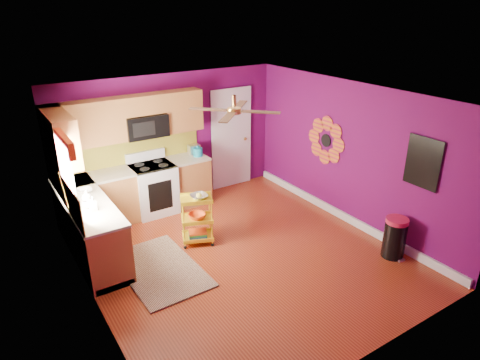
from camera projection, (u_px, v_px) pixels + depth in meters
ground at (242, 255)px, 6.75m from camera, size 5.00×5.00×0.00m
room_envelope at (243, 158)px, 6.13m from camera, size 4.54×5.04×2.52m
lower_cabinets at (118, 208)px, 7.31m from camera, size 2.81×2.31×0.94m
electric_range at (153, 188)px, 7.97m from camera, size 0.76×0.66×1.13m
upper_cabinetry at (108, 125)px, 7.11m from camera, size 2.80×2.30×1.26m
left_window at (62, 159)px, 5.78m from camera, size 0.08×1.35×1.08m
panel_door at (231, 140)px, 8.94m from camera, size 0.95×0.11×2.15m
right_wall_art at (366, 150)px, 7.04m from camera, size 0.04×2.74×1.04m
ceiling_fan at (234, 110)px, 6.01m from camera, size 1.01×1.01×0.26m
shag_rug at (160, 269)px, 6.38m from camera, size 1.08×1.71×0.02m
rolling_cart at (198, 218)px, 6.92m from camera, size 0.60×0.53×0.90m
trash_can at (395, 238)px, 6.61m from camera, size 0.38×0.40×0.66m
teal_kettle at (198, 152)px, 8.22m from camera, size 0.18×0.18×0.21m
toaster at (194, 149)px, 8.35m from camera, size 0.22×0.15×0.18m
soap_bottle_a at (93, 203)px, 6.08m from camera, size 0.09×0.10×0.21m
soap_bottle_b at (87, 196)px, 6.35m from camera, size 0.15×0.15×0.19m
counter_dish at (84, 191)px, 6.67m from camera, size 0.24×0.24×0.06m
counter_cup at (88, 204)px, 6.18m from camera, size 0.13×0.13×0.10m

